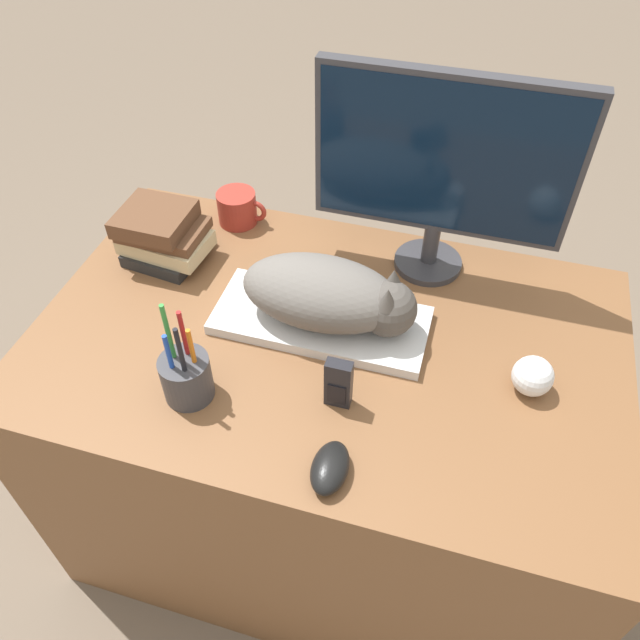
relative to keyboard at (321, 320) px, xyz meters
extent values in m
cube|color=brown|center=(0.02, -0.03, -0.39)|extent=(1.22, 0.77, 0.76)
cube|color=silver|center=(0.00, 0.00, 0.00)|extent=(0.45, 0.19, 0.02)
ellipsoid|color=#66605B|center=(0.00, 0.00, 0.08)|extent=(0.33, 0.18, 0.14)
sphere|color=#4C4742|center=(0.14, 0.00, 0.07)|extent=(0.11, 0.11, 0.11)
cone|color=#4C4742|center=(0.14, -0.03, 0.13)|extent=(0.04, 0.04, 0.05)
cone|color=#4C4742|center=(0.14, 0.03, 0.13)|extent=(0.04, 0.04, 0.05)
cylinder|color=#333338|center=(0.18, 0.25, 0.00)|extent=(0.15, 0.15, 0.02)
cylinder|color=#333338|center=(0.18, 0.25, 0.06)|extent=(0.04, 0.04, 0.11)
cube|color=#333338|center=(0.18, 0.25, 0.27)|extent=(0.53, 0.03, 0.35)
cube|color=black|center=(0.18, 0.24, 0.27)|extent=(0.51, 0.01, 0.32)
ellipsoid|color=black|center=(0.11, -0.34, 0.01)|extent=(0.06, 0.11, 0.04)
cylinder|color=#9E2D23|center=(-0.30, 0.29, 0.03)|extent=(0.10, 0.10, 0.08)
torus|color=#9E2D23|center=(-0.25, 0.29, 0.03)|extent=(0.06, 0.01, 0.06)
cylinder|color=#38383D|center=(-0.19, -0.24, 0.03)|extent=(0.09, 0.09, 0.09)
cylinder|color=orange|center=(-0.17, -0.24, 0.09)|extent=(0.01, 0.01, 0.14)
cylinder|color=#B21E1E|center=(-0.19, -0.22, 0.11)|extent=(0.01, 0.01, 0.16)
cylinder|color=#338C38|center=(-0.21, -0.24, 0.12)|extent=(0.01, 0.01, 0.19)
cylinder|color=#1E47B2|center=(-0.20, -0.26, 0.09)|extent=(0.01, 0.01, 0.14)
cylinder|color=black|center=(-0.18, -0.26, 0.11)|extent=(0.01, 0.01, 0.16)
sphere|color=silver|center=(0.43, -0.05, 0.03)|extent=(0.08, 0.08, 0.08)
cube|color=black|center=(0.09, -0.18, 0.04)|extent=(0.05, 0.02, 0.11)
cube|color=black|center=(0.09, -0.20, 0.03)|extent=(0.03, 0.00, 0.05)
cube|color=black|center=(-0.41, 0.12, 0.00)|extent=(0.18, 0.18, 0.03)
cube|color=#C6B284|center=(-0.40, 0.11, 0.04)|extent=(0.21, 0.14, 0.04)
cube|color=brown|center=(-0.41, 0.11, 0.07)|extent=(0.19, 0.13, 0.03)
cube|color=brown|center=(-0.42, 0.11, 0.10)|extent=(0.16, 0.15, 0.04)
camera|label=1|loc=(0.25, -0.87, 0.94)|focal=35.00mm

